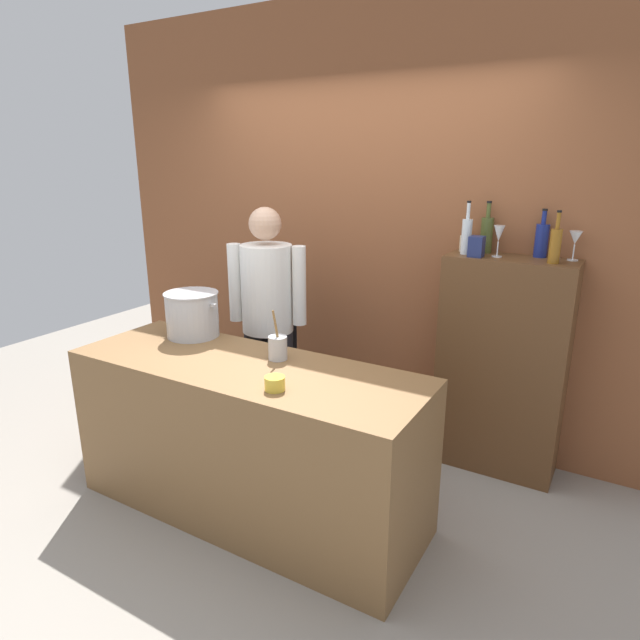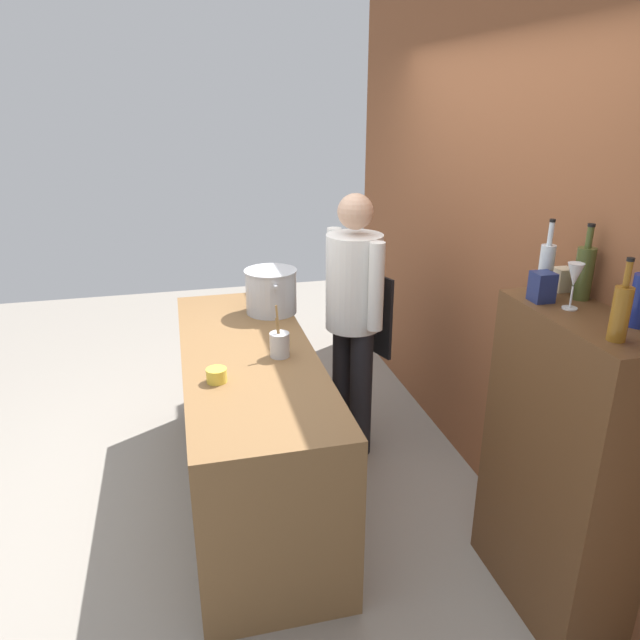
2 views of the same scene
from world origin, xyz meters
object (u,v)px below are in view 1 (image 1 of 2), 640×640
(stockpot_large, at_px, (192,314))
(spice_tin_cream, at_px, (467,243))
(wine_bottle_olive, at_px, (487,234))
(wine_bottle_amber, at_px, (555,245))
(spice_tin_navy, at_px, (476,247))
(chef, at_px, (268,312))
(wine_bottle_clear, at_px, (467,235))
(wine_bottle_cobalt, at_px, (542,239))
(wine_glass_wide, at_px, (575,239))
(utensil_crock, at_px, (278,347))
(wine_glass_tall, at_px, (499,235))
(butter_jar, at_px, (275,383))

(stockpot_large, xyz_separation_m, spice_tin_cream, (1.36, 1.06, 0.40))
(spice_tin_cream, bearing_deg, wine_bottle_olive, 4.75)
(wine_bottle_amber, relative_size, spice_tin_navy, 2.39)
(spice_tin_cream, bearing_deg, chef, -152.85)
(wine_bottle_clear, relative_size, wine_bottle_olive, 1.02)
(wine_bottle_cobalt, height_order, wine_glass_wide, wine_bottle_cobalt)
(wine_bottle_clear, xyz_separation_m, spice_tin_cream, (-0.02, 0.10, -0.07))
(spice_tin_navy, bearing_deg, wine_bottle_olive, 86.36)
(utensil_crock, bearing_deg, wine_bottle_olive, 54.94)
(spice_tin_cream, bearing_deg, spice_tin_navy, -57.99)
(wine_bottle_clear, height_order, spice_tin_navy, wine_bottle_clear)
(stockpot_large, bearing_deg, spice_tin_cream, 37.78)
(stockpot_large, height_order, wine_glass_wide, wine_glass_wide)
(wine_bottle_amber, bearing_deg, wine_glass_tall, 171.92)
(utensil_crock, distance_m, spice_tin_navy, 1.33)
(wine_glass_tall, bearing_deg, wine_glass_wide, 14.21)
(wine_bottle_cobalt, height_order, wine_glass_tall, wine_bottle_cobalt)
(spice_tin_navy, bearing_deg, wine_bottle_clear, 142.23)
(butter_jar, relative_size, wine_bottle_amber, 0.34)
(wine_bottle_clear, distance_m, wine_bottle_cobalt, 0.43)
(utensil_crock, xyz_separation_m, butter_jar, (0.22, -0.35, -0.03))
(stockpot_large, distance_m, spice_tin_cream, 1.77)
(butter_jar, relative_size, spice_tin_cream, 0.99)
(wine_glass_wide, distance_m, spice_tin_cream, 0.62)
(wine_glass_wide, xyz_separation_m, wine_glass_tall, (-0.40, -0.10, 0.01))
(butter_jar, height_order, wine_bottle_cobalt, wine_bottle_cobalt)
(wine_glass_wide, bearing_deg, wine_bottle_cobalt, 173.66)
(wine_bottle_cobalt, height_order, wine_bottle_amber, wine_bottle_amber)
(wine_bottle_amber, distance_m, wine_glass_tall, 0.32)
(spice_tin_cream, bearing_deg, stockpot_large, -142.22)
(wine_glass_tall, bearing_deg, spice_tin_cream, 153.22)
(utensil_crock, bearing_deg, wine_bottle_cobalt, 45.55)
(wine_glass_wide, distance_m, spice_tin_navy, 0.54)
(chef, relative_size, butter_jar, 16.75)
(wine_bottle_cobalt, bearing_deg, wine_bottle_clear, -163.96)
(wine_bottle_olive, bearing_deg, wine_bottle_clear, -128.83)
(chef, distance_m, wine_bottle_amber, 1.81)
(chef, xyz_separation_m, wine_bottle_cobalt, (1.57, 0.60, 0.53))
(wine_bottle_amber, relative_size, wine_glass_wide, 1.73)
(chef, relative_size, wine_bottle_cobalt, 5.84)
(spice_tin_cream, distance_m, spice_tin_navy, 0.20)
(utensil_crock, xyz_separation_m, spice_tin_navy, (0.79, 0.96, 0.48))
(stockpot_large, xyz_separation_m, spice_tin_navy, (1.47, 0.89, 0.41))
(utensil_crock, height_order, spice_tin_cream, spice_tin_cream)
(stockpot_large, xyz_separation_m, wine_bottle_olive, (1.48, 1.07, 0.47))
(wine_bottle_clear, xyz_separation_m, wine_bottle_olive, (0.09, 0.11, 0.00))
(butter_jar, height_order, wine_bottle_clear, wine_bottle_clear)
(butter_jar, xyz_separation_m, wine_bottle_cobalt, (0.90, 1.49, 0.56))
(chef, bearing_deg, utensil_crock, 111.87)
(wine_glass_tall, distance_m, spice_tin_cream, 0.25)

